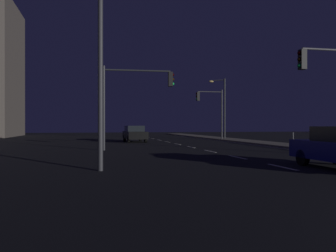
# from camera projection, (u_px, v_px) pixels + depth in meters

# --- Properties ---
(ground_plane) EXTENTS (112.00, 112.00, 0.00)m
(ground_plane) POSITION_uv_depth(u_px,v_px,m) (207.00, 151.00, 21.07)
(ground_plane) COLOR black
(ground_plane) RESTS_ON ground
(sidewalk_right) EXTENTS (2.66, 77.00, 0.14)m
(sidewalk_right) POSITION_uv_depth(u_px,v_px,m) (310.00, 148.00, 22.73)
(sidewalk_right) COLOR gray
(sidewalk_right) RESTS_ON ground
(lane_markings_center) EXTENTS (0.14, 50.00, 0.01)m
(lane_markings_center) POSITION_uv_depth(u_px,v_px,m) (191.00, 147.00, 24.49)
(lane_markings_center) COLOR silver
(lane_markings_center) RESTS_ON ground
(lane_edge_line) EXTENTS (0.14, 53.00, 0.01)m
(lane_edge_line) POSITION_uv_depth(u_px,v_px,m) (254.00, 145.00, 27.25)
(lane_edge_line) COLOR silver
(lane_edge_line) RESTS_ON ground
(car_oncoming) EXTENTS (1.99, 4.47, 1.57)m
(car_oncoming) POSITION_uv_depth(u_px,v_px,m) (135.00, 133.00, 32.33)
(car_oncoming) COLOR black
(car_oncoming) RESTS_ON ground
(traffic_light_far_center) EXTENTS (3.03, 0.35, 5.35)m
(traffic_light_far_center) POSITION_uv_depth(u_px,v_px,m) (211.00, 105.00, 36.02)
(traffic_light_far_center) COLOR #38383D
(traffic_light_far_center) RESTS_ON sidewalk_right
(traffic_light_far_right) EXTENTS (4.65, 0.56, 5.43)m
(traffic_light_far_right) POSITION_uv_depth(u_px,v_px,m) (135.00, 91.00, 21.64)
(traffic_light_far_right) COLOR #38383D
(traffic_light_far_right) RESTS_ON ground
(street_lamp_corner) EXTENTS (1.62, 1.20, 6.73)m
(street_lamp_corner) POSITION_uv_depth(u_px,v_px,m) (222.00, 102.00, 37.55)
(street_lamp_corner) COLOR #2D3033
(street_lamp_corner) RESTS_ON sidewalk_right
(street_lamp_far_end) EXTENTS (1.37, 1.52, 8.16)m
(street_lamp_far_end) POSITION_uv_depth(u_px,v_px,m) (106.00, 33.00, 11.58)
(street_lamp_far_end) COLOR #38383D
(street_lamp_far_end) RESTS_ON ground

